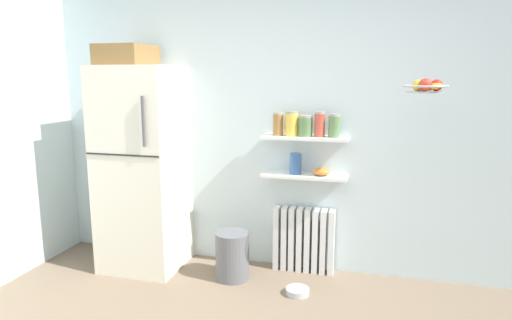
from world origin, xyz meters
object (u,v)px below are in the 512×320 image
Objects in this scene: vase at (296,164)px; shelf_bowl at (321,172)px; storage_jar_1 at (292,124)px; storage_jar_0 at (278,124)px; pet_food_bowl at (298,291)px; storage_jar_2 at (306,126)px; storage_jar_3 at (320,124)px; radiator at (304,240)px; storage_jar_4 at (334,126)px; hanging_fruit_basket at (426,87)px; refrigerator at (142,165)px; trash_bin at (233,255)px.

shelf_bowl is (0.22, 0.00, -0.06)m from vase.
storage_jar_1 is 0.48m from shelf_bowl.
pet_food_bowl is at bearing -58.07° from storage_jar_0.
storage_jar_3 is (0.12, 0.00, 0.02)m from storage_jar_2.
storage_jar_3 is 1.37m from pet_food_bowl.
radiator is 1.05m from storage_jar_0.
storage_jar_4 reaches higher than storage_jar_2.
hanging_fruit_basket reaches higher than vase.
radiator is at bearing 165.73° from storage_jar_3.
storage_jar_3 is 0.40m from shelf_bowl.
storage_jar_1 is 1.19× the size of storage_jar_2.
storage_jar_4 is 1.03× the size of pet_food_bowl.
pet_food_bowl is at bearing -8.34° from refrigerator.
vase is at bearing 8.89° from refrigerator.
refrigerator is 1.13m from trash_bin.
storage_jar_3 is at bearing 7.77° from refrigerator.
storage_jar_1 is 1.08× the size of storage_jar_4.
storage_jar_3 is at bearing 22.40° from trash_bin.
shelf_bowl is at bearing 180.00° from storage_jar_4.
refrigerator reaches higher than storage_jar_2.
shelf_bowl is (0.26, 0.00, -0.40)m from storage_jar_1.
shelf_bowl is (0.14, -0.03, 0.63)m from radiator.
storage_jar_3 is (0.35, 0.00, 0.01)m from storage_jar_0.
storage_jar_4 reaches higher than pet_food_bowl.
storage_jar_1 is 1.00× the size of storage_jar_3.
storage_jar_0 is (-0.24, -0.03, 1.03)m from radiator.
storage_jar_3 is at bearing 0.00° from vase.
hanging_fruit_basket is at bearing -29.89° from shelf_bowl.
vase reaches higher than shelf_bowl.
storage_jar_0 reaches higher than storage_jar_4.
refrigerator is 1.26m from storage_jar_0.
storage_jar_1 is 0.34m from vase.
storage_jar_2 reaches higher than pet_food_bowl.
hanging_fruit_basket is at bearing -5.76° from trash_bin.
radiator is (1.42, 0.24, -0.65)m from refrigerator.
pet_food_bowl is at bearing -71.04° from storage_jar_1.
storage_jar_1 is at bearing -180.00° from storage_jar_3.
storage_jar_4 is at bearing 7.22° from refrigerator.
storage_jar_4 is at bearing 0.00° from vase.
radiator is 1.04m from storage_jar_1.
shelf_bowl is at bearing 7.65° from refrigerator.
radiator is 2.73× the size of storage_jar_3.
storage_jar_2 is 0.41m from shelf_bowl.
storage_jar_3 reaches higher than storage_jar_0.
refrigerator is 1.58m from radiator.
refrigerator is at bearing 174.63° from hanging_fruit_basket.
radiator is at bearing 28.89° from trash_bin.
storage_jar_2 is 0.59× the size of hanging_fruit_basket.
vase is 1.25m from hanging_fruit_basket.
refrigerator is 1.73m from pet_food_bowl.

